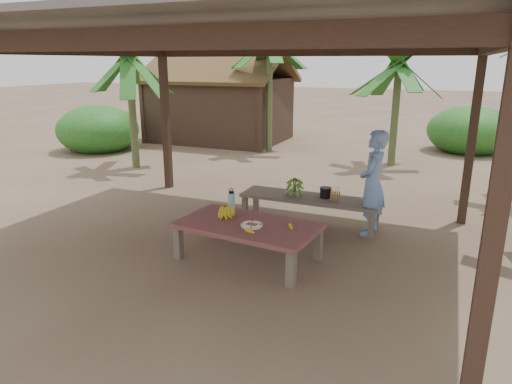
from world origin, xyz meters
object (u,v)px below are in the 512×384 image
at_px(water_flask, 231,202).
at_px(woman, 373,183).
at_px(work_table, 248,228).
at_px(bench, 309,200).
at_px(plate, 252,225).
at_px(cooking_pot, 326,193).
at_px(ripe_banana_bunch, 224,210).

bearing_deg(water_flask, woman, 35.12).
bearing_deg(woman, work_table, -35.96).
distance_m(bench, plate, 1.76).
distance_m(water_flask, woman, 2.12).
xyz_separation_m(work_table, plate, (0.10, -0.09, 0.08)).
bearing_deg(cooking_pot, ripe_banana_bunch, -122.40).
bearing_deg(bench, cooking_pot, 14.94).
bearing_deg(plate, cooking_pot, 74.69).
xyz_separation_m(work_table, bench, (0.34, 1.65, -0.04)).
relative_size(bench, ripe_banana_bunch, 7.79).
bearing_deg(water_flask, cooking_pot, 53.49).
distance_m(bench, woman, 1.06).
distance_m(bench, cooking_pot, 0.29).
height_order(ripe_banana_bunch, cooking_pot, ripe_banana_bunch).
relative_size(ripe_banana_bunch, plate, 1.01).
distance_m(ripe_banana_bunch, plate, 0.56).
height_order(work_table, cooking_pot, cooking_pot).
xyz_separation_m(ripe_banana_bunch, cooking_pot, (1.00, 1.57, -0.06)).
distance_m(plate, woman, 2.09).
distance_m(work_table, woman, 2.09).
xyz_separation_m(work_table, cooking_pot, (0.59, 1.71, 0.09)).
bearing_deg(cooking_pot, woman, -10.07).
bearing_deg(plate, work_table, 137.99).
height_order(bench, ripe_banana_bunch, ripe_banana_bunch).
bearing_deg(ripe_banana_bunch, work_table, -18.50).
distance_m(bench, ripe_banana_bunch, 1.70).
bearing_deg(work_table, plate, -36.07).
bearing_deg(woman, cooking_pot, -96.09).
bearing_deg(work_table, water_flask, 144.44).
bearing_deg(work_table, ripe_banana_bunch, 167.44).
relative_size(ripe_banana_bunch, water_flask, 0.83).
xyz_separation_m(water_flask, woman, (1.73, 1.22, 0.15)).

